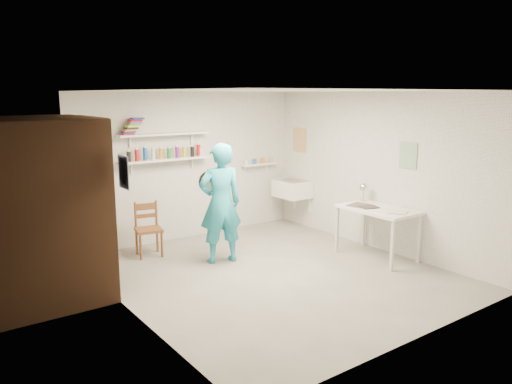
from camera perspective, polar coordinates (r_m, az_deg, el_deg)
floor at (r=6.77m, az=2.02°, el=-9.38°), size 4.00×4.50×0.02m
ceiling at (r=6.34m, az=2.18°, el=11.58°), size 4.00×4.50×0.02m
wall_back at (r=8.31m, az=-7.59°, el=3.02°), size 4.00×0.02×2.40m
wall_front at (r=4.91m, az=18.64°, el=-3.13°), size 4.00×0.02×2.40m
wall_left at (r=5.46m, az=-14.75°, el=-1.51°), size 0.02×4.50×2.40m
wall_right at (r=7.83m, az=13.75°, el=2.29°), size 0.02×4.50×2.40m
doorway_recess at (r=6.47m, az=-17.92°, el=-1.54°), size 0.02×0.90×2.00m
corridor_box at (r=6.29m, az=-24.08°, el=-1.88°), size 1.40×1.50×2.10m
door_lintel at (r=6.34m, az=-18.31°, el=7.78°), size 0.06×1.05×0.10m
door_jamb_near at (r=6.02m, az=-16.23°, el=-2.38°), size 0.06×0.10×2.00m
door_jamb_far at (r=6.95m, az=-19.07°, el=-0.77°), size 0.06×0.10×2.00m
shelf_lower at (r=7.95m, az=-10.33°, el=3.66°), size 1.50×0.22×0.03m
shelf_upper at (r=7.91m, az=-10.43°, el=6.53°), size 1.50×0.22×0.03m
ledge_shelf at (r=8.97m, az=0.31°, el=3.19°), size 0.70×0.14×0.03m
poster_left at (r=5.45m, az=-14.91°, el=2.21°), size 0.01×0.28×0.36m
poster_right_a at (r=9.03m, az=4.99°, el=5.95°), size 0.01×0.34×0.42m
poster_right_b at (r=7.43m, az=16.98°, el=4.01°), size 0.01×0.30×0.38m
belfast_sink at (r=8.92m, az=4.17°, el=0.38°), size 0.48×0.60×0.30m
man at (r=7.01m, az=-4.09°, el=-1.31°), size 0.70×0.53×1.70m
wall_clock at (r=7.11m, az=-5.37°, el=1.18°), size 0.31×0.10×0.31m
wooden_chair at (r=7.52m, az=-12.17°, el=-4.25°), size 0.44×0.42×0.79m
work_table at (r=7.51m, az=13.65°, el=-4.56°), size 0.67×1.11×0.74m
desk_lamp at (r=7.79m, az=12.23°, el=0.55°), size 0.14×0.14×0.14m
spray_cans at (r=7.94m, az=-10.36°, el=4.37°), size 1.32×0.06×0.17m
book_stack at (r=7.69m, az=-13.98°, el=7.31°), size 0.34×0.14×0.25m
ledge_pots at (r=8.96m, az=0.31°, el=3.57°), size 0.48×0.07×0.09m
papers at (r=7.41m, az=13.78°, el=-1.73°), size 0.30×0.22×0.02m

